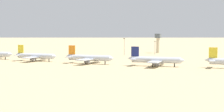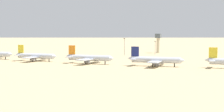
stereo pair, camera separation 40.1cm
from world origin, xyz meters
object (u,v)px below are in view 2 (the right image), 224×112
(parked_jet_navy_3, at_px, (155,60))
(light_pole_west, at_px, (155,47))
(control_tower, at_px, (158,41))
(light_pole_mid, at_px, (124,46))
(parked_jet_orange_2, at_px, (89,58))
(parked_jet_yellow_1, at_px, (35,56))

(parked_jet_navy_3, height_order, light_pole_west, light_pole_west)
(control_tower, xyz_separation_m, light_pole_mid, (-17.40, -45.42, -2.68))
(parked_jet_navy_3, relative_size, light_pole_west, 3.00)
(parked_jet_orange_2, xyz_separation_m, parked_jet_navy_3, (48.14, 1.90, 0.03))
(parked_jet_navy_3, relative_size, control_tower, 2.00)
(light_pole_west, height_order, light_pole_mid, light_pole_mid)
(parked_jet_yellow_1, bearing_deg, parked_jet_navy_3, -1.90)
(control_tower, distance_m, light_pole_west, 24.72)
(parked_jet_orange_2, relative_size, control_tower, 1.98)
(parked_jet_yellow_1, xyz_separation_m, parked_jet_navy_3, (94.69, 0.42, 0.20))
(light_pole_mid, bearing_deg, parked_jet_orange_2, -83.49)
(light_pole_west, bearing_deg, parked_jet_orange_2, -96.50)
(control_tower, relative_size, light_pole_mid, 1.24)
(control_tower, relative_size, light_pole_west, 1.50)
(parked_jet_navy_3, bearing_deg, parked_jet_yellow_1, 173.85)
(parked_jet_yellow_1, relative_size, parked_jet_orange_2, 0.96)
(light_pole_west, bearing_deg, parked_jet_navy_3, -71.46)
(parked_jet_yellow_1, xyz_separation_m, light_pole_mid, (36.62, 85.58, 5.01))
(parked_jet_yellow_1, distance_m, light_pole_west, 122.30)
(parked_jet_yellow_1, bearing_deg, light_pole_west, 59.03)
(parked_jet_orange_2, distance_m, parked_jet_navy_3, 48.18)
(parked_jet_orange_2, height_order, light_pole_west, light_pole_west)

